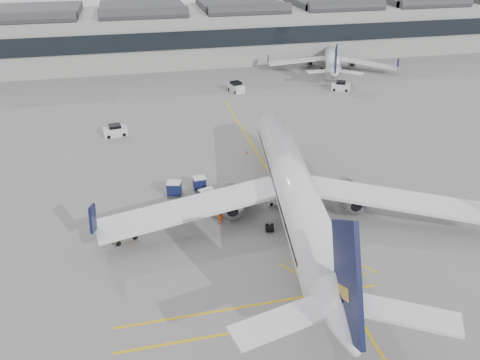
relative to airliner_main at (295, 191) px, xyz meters
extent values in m
plane|color=gray|center=(-9.48, -1.43, -3.44)|extent=(220.00, 220.00, 0.00)
cube|color=#9E9E99|center=(-9.48, 70.57, 2.06)|extent=(200.00, 20.00, 11.00)
cube|color=black|center=(-9.48, 60.37, 3.06)|extent=(200.00, 0.50, 3.60)
cube|color=#38383D|center=(-9.48, 70.57, 8.26)|extent=(200.00, 18.00, 1.40)
cube|color=gold|center=(0.52, 8.57, -3.44)|extent=(0.25, 60.00, 0.01)
cylinder|color=white|center=(0.11, 0.75, 0.06)|extent=(9.13, 33.62, 4.18)
cone|color=white|center=(2.95, 19.44, 0.06)|extent=(4.80, 5.03, 4.18)
cone|color=white|center=(-2.79, -18.39, 0.50)|extent=(4.93, 5.91, 4.18)
cube|color=white|center=(-10.58, 0.68, -0.94)|extent=(19.31, 7.03, 0.39)
cube|color=white|center=(10.31, -2.48, -0.94)|extent=(18.70, 12.05, 0.39)
cylinder|color=slate|center=(-6.18, 2.26, -1.72)|extent=(2.91, 4.31, 2.34)
cylinder|color=slate|center=(6.58, 0.33, -1.72)|extent=(2.91, 4.31, 2.34)
cube|color=black|center=(-2.69, -17.73, 3.62)|extent=(1.60, 8.42, 9.31)
cylinder|color=black|center=(2.03, 13.40, -3.09)|extent=(0.41, 0.75, 0.71)
cylinder|color=black|center=(-3.05, -1.59, -3.00)|extent=(0.90, 1.00, 0.89)
cylinder|color=black|center=(2.45, -2.42, -3.00)|extent=(0.90, 1.00, 0.89)
cylinder|color=white|center=(27.30, 55.23, -1.03)|extent=(10.71, 22.53, 2.88)
cone|color=white|center=(31.84, 67.43, -1.03)|extent=(3.77, 3.87, 2.88)
cone|color=white|center=(22.65, 42.75, -0.73)|extent=(3.98, 4.45, 2.88)
cube|color=white|center=(20.08, 56.69, -1.72)|extent=(13.12, 3.30, 0.27)
cube|color=white|center=(33.72, 51.62, -1.72)|extent=(11.91, 10.25, 0.27)
cylinder|color=slate|center=(23.27, 57.14, -2.26)|extent=(2.47, 3.14, 1.61)
cylinder|color=slate|center=(31.60, 54.04, -2.26)|extent=(2.47, 3.14, 1.61)
cube|color=black|center=(22.82, 43.18, 1.42)|extent=(2.25, 5.54, 6.41)
cylinder|color=black|center=(30.37, 63.49, -3.20)|extent=(0.37, 0.53, 0.49)
cylinder|color=black|center=(24.84, 54.11, -3.14)|extent=(0.72, 0.76, 0.61)
cylinder|color=black|center=(28.43, 52.77, -3.14)|extent=(0.72, 0.76, 0.61)
cube|color=silver|center=(-0.33, 4.06, -3.12)|extent=(3.74, 2.09, 0.65)
cube|color=black|center=(0.57, 4.26, -2.38)|extent=(3.29, 1.65, 1.37)
cube|color=silver|center=(-1.33, 3.85, -2.47)|extent=(1.07, 1.35, 0.84)
cylinder|color=black|center=(-1.47, 3.16, -3.24)|extent=(0.43, 0.25, 0.41)
cylinder|color=black|center=(-1.74, 4.43, -3.24)|extent=(0.43, 0.25, 0.41)
cylinder|color=black|center=(1.07, 3.70, -3.24)|extent=(0.43, 0.25, 0.41)
cylinder|color=black|center=(0.80, 4.97, -3.24)|extent=(0.43, 0.25, 0.41)
cube|color=gray|center=(-4.46, 4.80, -3.27)|extent=(2.04, 1.85, 0.12)
cube|color=#121B48|center=(-4.46, 4.80, -2.47)|extent=(1.88, 1.76, 1.44)
cube|color=silver|center=(-4.46, 4.80, -1.72)|extent=(1.94, 1.82, 0.10)
cylinder|color=black|center=(-4.94, 4.07, -3.33)|extent=(0.24, 0.16, 0.22)
cylinder|color=black|center=(-5.29, 5.10, -3.33)|extent=(0.24, 0.16, 0.22)
cylinder|color=black|center=(-3.63, 4.50, -3.33)|extent=(0.24, 0.16, 0.22)
cylinder|color=black|center=(-3.97, 5.54, -3.33)|extent=(0.24, 0.16, 0.22)
cube|color=gray|center=(-11.69, 7.85, -3.27)|extent=(1.98, 1.78, 0.12)
cube|color=#121B48|center=(-11.69, 7.85, -2.48)|extent=(1.82, 1.69, 1.42)
cube|color=silver|center=(-11.69, 7.85, -1.74)|extent=(1.89, 1.75, 0.10)
cylinder|color=black|center=(-12.50, 7.52, -3.34)|extent=(0.23, 0.15, 0.22)
cylinder|color=black|center=(-12.20, 8.55, -3.34)|extent=(0.23, 0.15, 0.22)
cylinder|color=black|center=(-11.18, 7.14, -3.34)|extent=(0.23, 0.15, 0.22)
cylinder|color=black|center=(-10.89, 8.18, -3.34)|extent=(0.23, 0.15, 0.22)
cube|color=gray|center=(-8.29, 4.89, -3.26)|extent=(2.15, 1.96, 0.13)
cube|color=#121B48|center=(-8.29, 4.89, -2.42)|extent=(1.99, 1.86, 1.51)
cube|color=silver|center=(-8.29, 4.89, -1.63)|extent=(2.05, 1.92, 0.10)
cylinder|color=black|center=(-8.80, 4.11, -3.33)|extent=(0.25, 0.17, 0.23)
cylinder|color=black|center=(-9.17, 5.20, -3.33)|extent=(0.25, 0.17, 0.23)
cylinder|color=black|center=(-7.42, 4.59, -3.33)|extent=(0.25, 0.17, 0.23)
cylinder|color=black|center=(-7.79, 5.67, -3.33)|extent=(0.25, 0.17, 0.23)
cube|color=gray|center=(-8.67, 8.58, -3.28)|extent=(1.58, 1.33, 0.11)
cube|color=#121B48|center=(-8.67, 8.58, -2.56)|extent=(1.45, 1.27, 1.31)
cube|color=silver|center=(-8.67, 8.58, -1.88)|extent=(1.49, 1.32, 0.09)
cylinder|color=black|center=(-9.28, 8.06, -3.34)|extent=(0.20, 0.10, 0.20)
cylinder|color=black|center=(-9.32, 9.05, -3.34)|extent=(0.20, 0.10, 0.20)
cylinder|color=black|center=(-8.02, 8.11, -3.34)|extent=(0.20, 0.10, 0.20)
cylinder|color=black|center=(-8.06, 9.10, -3.34)|extent=(0.20, 0.10, 0.20)
imported|color=orange|center=(-3.18, 4.40, -2.60)|extent=(0.74, 0.66, 1.69)
imported|color=#E44B0C|center=(-7.71, 1.16, -2.51)|extent=(1.13, 1.05, 1.86)
cube|color=#5A5B4D|center=(-17.51, 0.35, -2.91)|extent=(2.83, 2.34, 0.98)
cube|color=#5A5B4D|center=(-17.51, 0.35, -2.32)|extent=(1.55, 1.55, 0.49)
cylinder|color=black|center=(-18.06, -0.59, -3.17)|extent=(0.60, 0.45, 0.55)
cylinder|color=black|center=(-18.58, 0.58, -3.17)|extent=(0.60, 0.45, 0.55)
cylinder|color=black|center=(-16.45, 0.13, -3.17)|extent=(0.60, 0.45, 0.55)
cylinder|color=black|center=(-16.97, 1.29, -3.17)|extent=(0.60, 0.45, 0.55)
cone|color=#F24C0A|center=(-0.90, 17.01, -3.20)|extent=(0.35, 0.35, 0.48)
cone|color=#F24C0A|center=(7.72, 4.84, -3.20)|extent=(0.35, 0.35, 0.49)
cube|color=silver|center=(-18.38, 27.38, -2.79)|extent=(3.62, 2.25, 1.31)
cube|color=black|center=(-18.38, 27.38, -1.99)|extent=(1.94, 1.86, 0.56)
cylinder|color=black|center=(-19.36, 26.45, -3.16)|extent=(0.59, 0.30, 0.56)
cylinder|color=black|center=(-19.62, 27.92, -3.16)|extent=(0.59, 0.30, 0.56)
cylinder|color=black|center=(-17.14, 26.84, -3.16)|extent=(0.59, 0.30, 0.56)
cylinder|color=black|center=(-17.40, 28.32, -3.16)|extent=(0.59, 0.30, 0.56)
cube|color=silver|center=(3.59, 43.94, -2.73)|extent=(2.83, 4.07, 1.44)
cube|color=black|center=(3.59, 43.94, -1.85)|extent=(2.20, 2.27, 0.62)
cylinder|color=black|center=(4.73, 43.00, -3.14)|extent=(0.39, 0.65, 0.62)
cylinder|color=black|center=(3.16, 42.52, -3.14)|extent=(0.39, 0.65, 0.62)
cylinder|color=black|center=(4.02, 45.35, -3.14)|extent=(0.39, 0.65, 0.62)
cylinder|color=black|center=(2.45, 44.88, -3.14)|extent=(0.39, 0.65, 0.62)
cube|color=silver|center=(23.00, 40.22, -2.78)|extent=(3.82, 2.99, 1.33)
cube|color=black|center=(23.00, 40.22, -1.97)|extent=(2.23, 2.18, 0.57)
cylinder|color=black|center=(21.65, 40.01, -3.16)|extent=(0.60, 0.43, 0.57)
cylinder|color=black|center=(22.29, 41.39, -3.16)|extent=(0.60, 0.43, 0.57)
cylinder|color=black|center=(23.72, 39.06, -3.16)|extent=(0.60, 0.43, 0.57)
cylinder|color=black|center=(24.35, 40.43, -3.16)|extent=(0.60, 0.43, 0.57)
camera|label=1|loc=(-14.82, -39.20, 23.85)|focal=35.00mm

